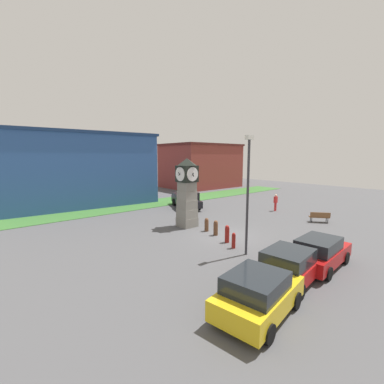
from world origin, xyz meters
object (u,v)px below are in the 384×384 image
object	(u,v)px
car_by_building	(320,252)
pedestrian_crossing_lot	(276,201)
car_navy_sedan	(258,293)
car_near_tower	(290,265)
bollard_far_row	(216,228)
bollard_near_tower	(234,240)
bollard_end_row	(207,224)
pickup_truck	(186,199)
bollard_mid_row	(227,234)
bench	(320,216)
street_lamp_far_side	(248,188)
clock_tower	(187,192)

from	to	relation	value
car_by_building	pedestrian_crossing_lot	xyz separation A→B (m)	(10.40, 9.00, 0.21)
car_navy_sedan	car_near_tower	distance (m)	3.14
bollard_far_row	car_navy_sedan	distance (m)	9.35
bollard_near_tower	car_near_tower	world-z (taller)	car_near_tower
bollard_end_row	car_navy_sedan	world-z (taller)	car_navy_sedan
car_navy_sedan	bollard_near_tower	bearing A→B (deg)	47.91
bollard_far_row	bollard_near_tower	bearing A→B (deg)	-112.02
car_near_tower	pedestrian_crossing_lot	distance (m)	15.78
car_by_building	car_navy_sedan	bearing A→B (deg)	-176.36
bollard_end_row	pickup_truck	bearing A→B (deg)	60.87
bollard_mid_row	car_near_tower	xyz separation A→B (m)	(-1.89, -5.43, 0.19)
car_by_building	pickup_truck	world-z (taller)	pickup_truck
bollard_near_tower	bollard_far_row	xyz separation A→B (m)	(1.03, 2.56, 0.05)
car_near_tower	bench	world-z (taller)	car_near_tower
pedestrian_crossing_lot	street_lamp_far_side	distance (m)	13.44
bollard_far_row	street_lamp_far_side	bearing A→B (deg)	-109.02
bollard_far_row	pedestrian_crossing_lot	bearing A→B (deg)	9.74
pedestrian_crossing_lot	car_by_building	bearing A→B (deg)	-139.14
car_by_building	street_lamp_far_side	size ratio (longest dim) A/B	0.64
clock_tower	car_navy_sedan	distance (m)	12.17
bollard_end_row	street_lamp_far_side	xyz separation A→B (m)	(-1.47, -4.85, 3.36)
bollard_mid_row	pickup_truck	world-z (taller)	pickup_truck
pickup_truck	bench	distance (m)	13.25
bollard_far_row	pedestrian_crossing_lot	size ratio (longest dim) A/B	0.62
clock_tower	pickup_truck	distance (m)	7.90
bollard_end_row	car_by_building	distance (m)	8.32
bench	pedestrian_crossing_lot	bearing A→B (deg)	75.91
bollard_far_row	car_by_building	world-z (taller)	car_by_building
street_lamp_far_side	bollard_near_tower	bearing A→B (deg)	78.07
bollard_mid_row	pedestrian_crossing_lot	size ratio (longest dim) A/B	0.67
car_near_tower	pedestrian_crossing_lot	xyz separation A→B (m)	(13.07, 8.84, 0.22)
car_by_building	street_lamp_far_side	distance (m)	4.88
bollard_mid_row	car_near_tower	distance (m)	5.75
bollard_end_row	street_lamp_far_side	bearing A→B (deg)	-106.81
car_near_tower	bench	distance (m)	12.41
clock_tower	street_lamp_far_side	distance (m)	7.03
bollard_far_row	car_near_tower	xyz separation A→B (m)	(-2.44, -7.01, 0.23)
car_navy_sedan	clock_tower	bearing A→B (deg)	62.98
car_by_building	street_lamp_far_side	bearing A→B (deg)	113.52
clock_tower	bollard_far_row	size ratio (longest dim) A/B	5.04
street_lamp_far_side	car_by_building	bearing A→B (deg)	-66.48
bench	car_near_tower	bearing A→B (deg)	-162.12
clock_tower	street_lamp_far_side	xyz separation A→B (m)	(-1.19, -6.85, 1.05)
bollard_end_row	car_by_building	world-z (taller)	car_by_building
bollard_far_row	bench	xyz separation A→B (m)	(9.37, -3.20, -0.02)
clock_tower	car_navy_sedan	xyz separation A→B (m)	(-5.45, -10.69, -2.02)
clock_tower	bollard_near_tower	xyz separation A→B (m)	(-0.95, -5.71, -2.33)
clock_tower	car_navy_sedan	world-z (taller)	clock_tower
pickup_truck	clock_tower	bearing A→B (deg)	-128.22
car_navy_sedan	bollard_far_row	bearing A→B (deg)	53.72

